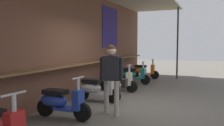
{
  "coord_description": "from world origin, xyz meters",
  "views": [
    {
      "loc": [
        -6.21,
        -2.1,
        1.68
      ],
      "look_at": [
        1.93,
        1.34,
        0.99
      ],
      "focal_mm": 38.85,
      "sensor_mm": 36.0,
      "label": 1
    }
  ],
  "objects_px": {
    "scooter_blue": "(60,101)",
    "shopper_with_handbag": "(112,72)",
    "scooter_silver": "(95,88)",
    "scooter_orange": "(143,71)",
    "scooter_cream": "(116,80)",
    "scooter_teal": "(132,75)"
  },
  "relations": [
    {
      "from": "scooter_blue",
      "to": "shopper_with_handbag",
      "type": "height_order",
      "value": "shopper_with_handbag"
    },
    {
      "from": "scooter_silver",
      "to": "scooter_orange",
      "type": "relative_size",
      "value": 1.0
    },
    {
      "from": "scooter_blue",
      "to": "scooter_silver",
      "type": "relative_size",
      "value": 1.0
    },
    {
      "from": "scooter_cream",
      "to": "scooter_teal",
      "type": "distance_m",
      "value": 1.8
    },
    {
      "from": "scooter_blue",
      "to": "scooter_orange",
      "type": "bearing_deg",
      "value": 90.46
    },
    {
      "from": "scooter_cream",
      "to": "scooter_teal",
      "type": "height_order",
      "value": "same"
    },
    {
      "from": "scooter_cream",
      "to": "scooter_blue",
      "type": "bearing_deg",
      "value": -91.7
    },
    {
      "from": "scooter_silver",
      "to": "scooter_cream",
      "type": "bearing_deg",
      "value": 87.96
    },
    {
      "from": "scooter_blue",
      "to": "scooter_silver",
      "type": "distance_m",
      "value": 1.76
    },
    {
      "from": "scooter_cream",
      "to": "scooter_silver",
      "type": "bearing_deg",
      "value": -91.7
    },
    {
      "from": "shopper_with_handbag",
      "to": "scooter_silver",
      "type": "bearing_deg",
      "value": 35.99
    },
    {
      "from": "scooter_blue",
      "to": "scooter_orange",
      "type": "relative_size",
      "value": 1.0
    },
    {
      "from": "scooter_blue",
      "to": "scooter_teal",
      "type": "height_order",
      "value": "same"
    },
    {
      "from": "scooter_cream",
      "to": "shopper_with_handbag",
      "type": "xyz_separation_m",
      "value": [
        -2.66,
        -0.96,
        0.62
      ]
    },
    {
      "from": "scooter_teal",
      "to": "scooter_blue",
      "type": "bearing_deg",
      "value": -91.34
    },
    {
      "from": "scooter_blue",
      "to": "shopper_with_handbag",
      "type": "relative_size",
      "value": 0.84
    },
    {
      "from": "scooter_silver",
      "to": "shopper_with_handbag",
      "type": "distance_m",
      "value": 1.53
    },
    {
      "from": "scooter_orange",
      "to": "scooter_teal",
      "type": "bearing_deg",
      "value": -92.51
    },
    {
      "from": "scooter_teal",
      "to": "scooter_orange",
      "type": "xyz_separation_m",
      "value": [
        1.69,
        -0.0,
        0.0
      ]
    },
    {
      "from": "scooter_silver",
      "to": "shopper_with_handbag",
      "type": "bearing_deg",
      "value": -48.51
    },
    {
      "from": "scooter_orange",
      "to": "scooter_cream",
      "type": "bearing_deg",
      "value": -92.51
    },
    {
      "from": "scooter_blue",
      "to": "scooter_orange",
      "type": "xyz_separation_m",
      "value": [
        6.89,
        -0.0,
        0.0
      ]
    }
  ]
}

